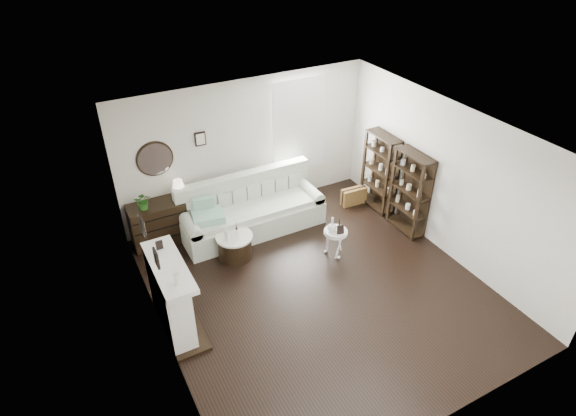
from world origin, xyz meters
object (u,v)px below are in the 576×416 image
dresser (164,221)px  pedestal_table (336,233)px  sofa (251,212)px  drum_table (235,246)px

dresser → pedestal_table: dresser is taller
dresser → pedestal_table: bearing=-35.9°
sofa → drum_table: 0.93m
pedestal_table → dresser: bearing=144.1°
dresser → sofa: bearing=-13.9°
sofa → pedestal_table: 1.75m
pedestal_table → drum_table: bearing=154.4°
sofa → dresser: size_ratio=2.24×
sofa → drum_table: sofa is taller
dresser → drum_table: size_ratio=1.87×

